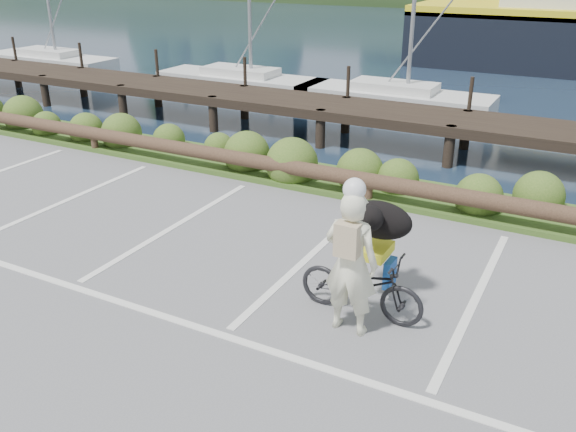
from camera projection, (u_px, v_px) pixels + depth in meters
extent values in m
plane|color=#5E5E61|center=(240.00, 320.00, 7.96)|extent=(72.00, 72.00, 0.00)
plane|color=#172537|center=(569.00, 31.00, 47.33)|extent=(160.00, 160.00, 0.00)
cube|color=#3D5B21|center=(381.00, 189.00, 12.23)|extent=(34.00, 1.60, 0.10)
imported|color=black|center=(361.00, 284.00, 7.92)|extent=(1.70, 0.60, 0.89)
imported|color=beige|center=(351.00, 263.00, 7.41)|extent=(0.69, 0.46, 1.89)
ellipsoid|color=black|center=(379.00, 220.00, 8.08)|extent=(0.45, 0.91, 0.52)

